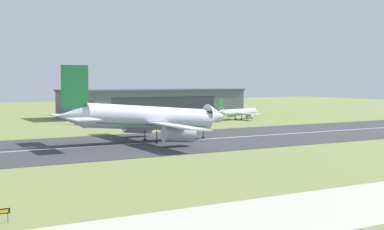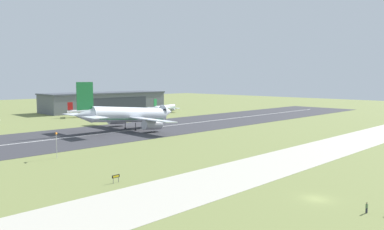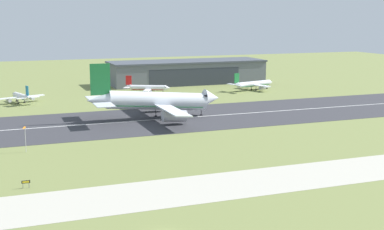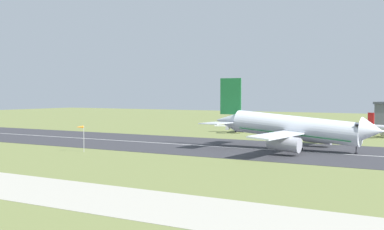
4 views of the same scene
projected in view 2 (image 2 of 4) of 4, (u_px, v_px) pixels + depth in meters
The scene contains 11 objects.
ground_plane at pixel (149, 158), 99.37m from camera, with size 633.86×633.86×0.00m, color olive.
runway_strip at pixel (66, 138), 133.07m from camera, with size 393.86×46.99×0.06m, color #333338.
runway_centreline at pixel (66, 138), 133.07m from camera, with size 354.48×0.70×0.01m, color silver.
taxiway_road at pixel (227, 177), 80.15m from camera, with size 295.40×17.45×0.05m, color #B2AD9E.
hangar_building at pixel (105, 101), 247.61m from camera, with size 82.27×24.89×12.02m.
airplane_landing at pixel (129, 115), 153.67m from camera, with size 47.98×51.28×19.79m.
airplane_parked_centre at pixel (87, 112), 204.77m from camera, with size 21.51×18.08×8.35m.
airplane_parked_east at pixel (165, 107), 236.14m from camera, with size 25.92×19.25×8.85m.
windsock_pole at pixel (56, 136), 97.79m from camera, with size 1.25×2.12×6.96m.
runway_sign at pixel (116, 177), 75.63m from camera, with size 1.75×0.13×1.68m.
spectator_left at pixel (367, 207), 58.72m from camera, with size 0.40×0.24×1.72m.
Camera 2 is at (-60.40, -30.23, 21.07)m, focal length 35.00 mm.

